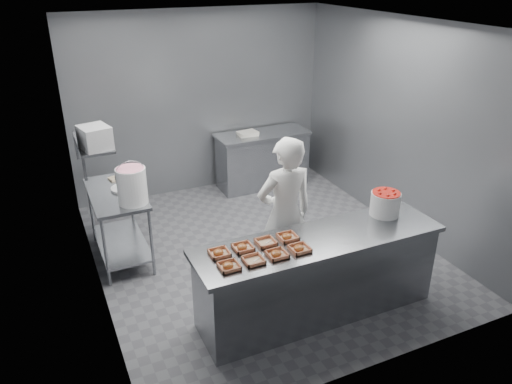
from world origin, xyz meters
TOP-DOWN VIEW (x-y plane):
  - floor at (0.00, 0.00)m, footprint 4.50×4.50m
  - ceiling at (0.00, 0.00)m, footprint 4.50×4.50m
  - wall_back at (0.00, 2.25)m, footprint 4.00×0.04m
  - wall_left at (-2.00, 0.00)m, footprint 0.04×4.50m
  - wall_right at (2.00, 0.00)m, footprint 0.04×4.50m
  - service_counter at (0.00, -1.35)m, footprint 2.60×0.70m
  - prep_table at (-1.65, 0.60)m, footprint 0.60×1.20m
  - back_counter at (0.90, 1.90)m, footprint 1.50×0.60m
  - wall_shelf at (-1.82, 0.60)m, footprint 0.35×0.90m
  - tray_0 at (-1.02, -1.47)m, footprint 0.19×0.18m
  - tray_1 at (-0.78, -1.47)m, footprint 0.19×0.18m
  - tray_2 at (-0.54, -1.47)m, footprint 0.19×0.18m
  - tray_3 at (-0.30, -1.47)m, footprint 0.19×0.18m
  - tray_4 at (-1.02, -1.23)m, footprint 0.19×0.18m
  - tray_5 at (-0.78, -1.23)m, footprint 0.19×0.18m
  - tray_6 at (-0.54, -1.23)m, footprint 0.19×0.18m
  - tray_7 at (-0.30, -1.23)m, footprint 0.19×0.18m
  - worker at (-0.08, -0.75)m, footprint 0.66×0.44m
  - strawberry_tub at (0.89, -1.20)m, footprint 0.32×0.32m
  - glaze_bucket at (-1.51, 0.22)m, footprint 0.35×0.33m
  - bucket_lid at (-1.53, 0.64)m, footprint 0.40×0.40m
  - rag at (-1.57, 1.00)m, footprint 0.19×0.17m
  - appliance at (-1.82, 0.33)m, footprint 0.35×0.38m
  - paper_stack at (0.64, 1.90)m, footprint 0.30×0.23m

SIDE VIEW (x-z plane):
  - floor at x=0.00m, z-range 0.00..0.00m
  - back_counter at x=0.90m, z-range 0.00..0.90m
  - service_counter at x=0.00m, z-range 0.00..0.90m
  - prep_table at x=-1.65m, z-range 0.14..1.04m
  - worker at x=-0.08m, z-range 0.00..1.78m
  - rag at x=-1.57m, z-range 0.90..0.92m
  - bucket_lid at x=-1.53m, z-range 0.90..0.93m
  - tray_1 at x=-0.78m, z-range 0.90..0.94m
  - tray_6 at x=-0.54m, z-range 0.90..0.94m
  - tray_0 at x=-1.02m, z-range 0.89..0.95m
  - tray_2 at x=-0.54m, z-range 0.89..0.95m
  - tray_3 at x=-0.30m, z-range 0.89..0.95m
  - tray_4 at x=-1.02m, z-range 0.89..0.95m
  - tray_5 at x=-0.78m, z-range 0.89..0.95m
  - tray_7 at x=-0.30m, z-range 0.89..0.95m
  - paper_stack at x=0.64m, z-range 0.90..0.96m
  - strawberry_tub at x=0.89m, z-range 0.91..1.17m
  - glaze_bucket at x=-1.51m, z-range 0.87..1.38m
  - wall_back at x=0.00m, z-range 0.00..2.80m
  - wall_left at x=-2.00m, z-range 0.00..2.80m
  - wall_right at x=2.00m, z-range 0.00..2.80m
  - wall_shelf at x=-1.82m, z-range 1.54..1.56m
  - appliance at x=-1.82m, z-range 1.56..1.81m
  - ceiling at x=0.00m, z-range 2.80..2.80m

